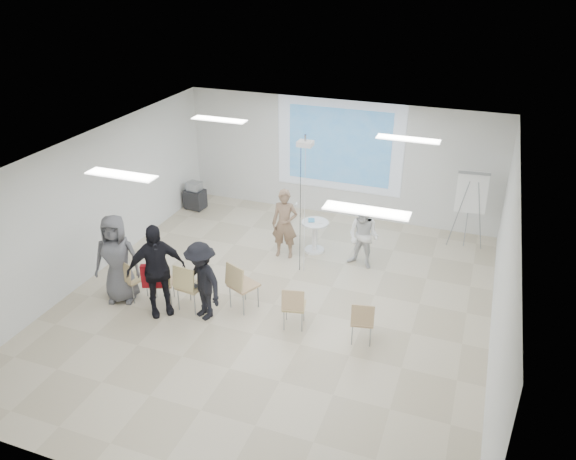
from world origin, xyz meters
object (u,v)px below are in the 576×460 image
(player_left, at_px, (285,220))
(chair_right_far, at_px, (362,319))
(player_right, at_px, (364,233))
(chair_far_left, at_px, (130,276))
(audience_left, at_px, (155,264))
(audience_outer, at_px, (116,254))
(pedestal_table, at_px, (315,234))
(chair_right_inner, at_px, (294,304))
(laptop, at_px, (192,284))
(chair_left_inner, at_px, (188,284))
(audience_mid, at_px, (201,276))
(av_cart, at_px, (195,197))
(chair_center, at_px, (240,283))
(flipchart_easel, at_px, (472,193))
(chair_left_mid, at_px, (161,280))

(player_left, bearing_deg, chair_right_far, -53.61)
(player_right, relative_size, chair_far_left, 1.87)
(player_left, relative_size, chair_far_left, 2.08)
(audience_left, xyz_separation_m, audience_outer, (-0.95, 0.14, -0.04))
(pedestal_table, height_order, chair_right_inner, chair_right_inner)
(laptop, distance_m, audience_left, 0.81)
(player_left, height_order, audience_left, audience_left)
(chair_left_inner, height_order, audience_mid, audience_mid)
(chair_far_left, bearing_deg, audience_mid, 17.05)
(chair_right_inner, relative_size, audience_left, 0.41)
(player_left, xyz_separation_m, audience_mid, (-0.60, -2.74, -0.02))
(player_left, height_order, chair_left_inner, player_left)
(pedestal_table, relative_size, audience_mid, 0.44)
(pedestal_table, distance_m, audience_mid, 3.41)
(audience_outer, xyz_separation_m, av_cart, (-0.75, 4.36, -0.66))
(player_right, height_order, chair_left_inner, player_right)
(chair_center, bearing_deg, laptop, -140.26)
(flipchart_easel, bearing_deg, player_left, -160.15)
(chair_left_mid, distance_m, audience_left, 0.57)
(laptop, xyz_separation_m, audience_left, (-0.51, -0.36, 0.52))
(chair_far_left, bearing_deg, audience_outer, -141.62)
(audience_left, distance_m, audience_outer, 0.96)
(player_right, xyz_separation_m, audience_left, (-3.19, -3.03, 0.25))
(audience_mid, bearing_deg, chair_right_far, 31.17)
(player_right, xyz_separation_m, audience_outer, (-4.14, -2.89, 0.20))
(audience_outer, bearing_deg, pedestal_table, 29.14)
(chair_right_far, bearing_deg, audience_outer, 171.50)
(chair_right_inner, bearing_deg, flipchart_easel, 45.92)
(chair_center, distance_m, chair_right_far, 2.42)
(chair_right_inner, bearing_deg, chair_left_inner, 171.44)
(chair_left_inner, xyz_separation_m, audience_mid, (0.35, -0.10, 0.30))
(pedestal_table, height_order, audience_mid, audience_mid)
(chair_far_left, bearing_deg, pedestal_table, 67.27)
(audience_outer, xyz_separation_m, flipchart_easel, (6.16, 4.57, 0.35))
(chair_left_mid, relative_size, chair_center, 0.92)
(player_left, xyz_separation_m, laptop, (-0.94, -2.53, -0.37))
(chair_center, relative_size, chair_right_far, 1.19)
(pedestal_table, distance_m, player_right, 1.28)
(chair_right_far, bearing_deg, chair_right_inner, 168.60)
(chair_center, xyz_separation_m, audience_mid, (-0.56, -0.46, 0.29))
(chair_left_mid, distance_m, laptop, 0.61)
(chair_right_far, bearing_deg, chair_left_mid, 170.74)
(chair_far_left, relative_size, chair_left_mid, 0.94)
(chair_far_left, xyz_separation_m, chair_left_mid, (0.67, 0.03, 0.03))
(pedestal_table, distance_m, chair_left_inner, 3.43)
(chair_center, bearing_deg, chair_left_inner, -134.46)
(flipchart_easel, bearing_deg, av_cart, 175.89)
(chair_far_left, bearing_deg, chair_right_inner, 22.15)
(chair_center, bearing_deg, audience_mid, -116.37)
(chair_far_left, distance_m, audience_left, 0.96)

